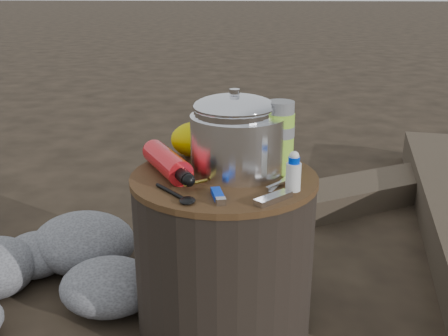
# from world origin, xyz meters

# --- Properties ---
(ground) EXTENTS (60.00, 60.00, 0.00)m
(ground) POSITION_xyz_m (0.00, 0.00, 0.00)
(ground) COLOR #2C2319
(ground) RESTS_ON ground
(stump) EXTENTS (0.50, 0.50, 0.46)m
(stump) POSITION_xyz_m (0.00, 0.00, 0.23)
(stump) COLOR black
(stump) RESTS_ON ground
(rock_ring) EXTENTS (0.50, 1.09, 0.22)m
(rock_ring) POSITION_xyz_m (-0.56, -0.16, 0.11)
(rock_ring) COLOR slate
(rock_ring) RESTS_ON ground
(log_small) EXTENTS (1.23, 0.82, 0.11)m
(log_small) POSITION_xyz_m (0.79, 1.05, 0.05)
(log_small) COLOR #3F3428
(log_small) RESTS_ON ground
(foil_windscreen) EXTENTS (0.26, 0.26, 0.16)m
(foil_windscreen) POSITION_xyz_m (0.03, 0.04, 0.54)
(foil_windscreen) COLOR white
(foil_windscreen) RESTS_ON stump
(camping_pot) EXTENTS (0.21, 0.21, 0.21)m
(camping_pot) POSITION_xyz_m (0.03, 0.03, 0.57)
(camping_pot) COLOR silver
(camping_pot) RESTS_ON stump
(fuel_bottle) EXTENTS (0.20, 0.28, 0.07)m
(fuel_bottle) POSITION_xyz_m (-0.15, 0.00, 0.49)
(fuel_bottle) COLOR red
(fuel_bottle) RESTS_ON stump
(thermos) EXTENTS (0.08, 0.08, 0.19)m
(thermos) POSITION_xyz_m (0.15, 0.03, 0.56)
(thermos) COLOR #92CF34
(thermos) RESTS_ON stump
(travel_mug) EXTENTS (0.08, 0.08, 0.11)m
(travel_mug) POSITION_xyz_m (0.14, 0.16, 0.52)
(travel_mug) COLOR black
(travel_mug) RESTS_ON stump
(stuff_sack) EXTENTS (0.15, 0.12, 0.10)m
(stuff_sack) POSITION_xyz_m (-0.09, 0.16, 0.51)
(stuff_sack) COLOR #CDBC00
(stuff_sack) RESTS_ON stump
(food_pouch) EXTENTS (0.10, 0.03, 0.13)m
(food_pouch) POSITION_xyz_m (-0.05, 0.16, 0.52)
(food_pouch) COLOR #151C45
(food_pouch) RESTS_ON stump
(lighter) EXTENTS (0.04, 0.09, 0.02)m
(lighter) POSITION_xyz_m (-0.00, -0.15, 0.47)
(lighter) COLOR #002FCF
(lighter) RESTS_ON stump
(multitool) EXTENTS (0.09, 0.10, 0.01)m
(multitool) POSITION_xyz_m (0.13, -0.17, 0.47)
(multitool) COLOR #BABABF
(multitool) RESTS_ON stump
(pot_grabber) EXTENTS (0.09, 0.12, 0.01)m
(pot_grabber) POSITION_xyz_m (0.14, -0.07, 0.46)
(pot_grabber) COLOR #BABABF
(pot_grabber) RESTS_ON stump
(spork) EXTENTS (0.12, 0.13, 0.01)m
(spork) POSITION_xyz_m (-0.12, -0.14, 0.47)
(spork) COLOR black
(spork) RESTS_ON stump
(squeeze_bottle) EXTENTS (0.04, 0.04, 0.09)m
(squeeze_bottle) POSITION_xyz_m (0.18, -0.10, 0.50)
(squeeze_bottle) COLOR silver
(squeeze_bottle) RESTS_ON stump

